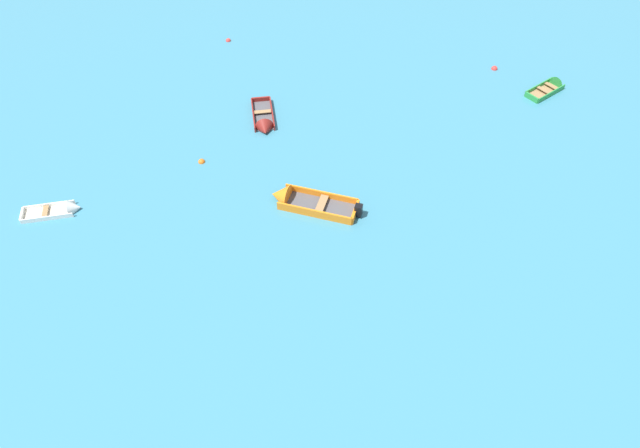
{
  "coord_description": "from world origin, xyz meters",
  "views": [
    {
      "loc": [
        -0.24,
        4.22,
        19.93
      ],
      "look_at": [
        0.0,
        21.85,
        0.15
      ],
      "focal_mm": 30.46,
      "sensor_mm": 36.0,
      "label": 1
    }
  ],
  "objects_px": {
    "mooring_buoy_midfield": "(202,162)",
    "rowboat_green_midfield_left": "(552,86)",
    "mooring_buoy_trailing": "(228,41)",
    "rowboat_white_distant_center": "(65,210)",
    "rowboat_maroon_cluster_inner": "(264,124)",
    "rowboat_orange_back_row_right": "(298,200)",
    "mooring_buoy_central": "(494,69)"
  },
  "relations": [
    {
      "from": "mooring_buoy_midfield",
      "to": "rowboat_green_midfield_left",
      "type": "bearing_deg",
      "value": 17.48
    },
    {
      "from": "rowboat_green_midfield_left",
      "to": "mooring_buoy_trailing",
      "type": "distance_m",
      "value": 21.95
    },
    {
      "from": "rowboat_white_distant_center",
      "to": "mooring_buoy_trailing",
      "type": "distance_m",
      "value": 17.64
    },
    {
      "from": "rowboat_green_midfield_left",
      "to": "rowboat_maroon_cluster_inner",
      "type": "xyz_separation_m",
      "value": [
        -18.04,
        -3.58,
        0.01
      ]
    },
    {
      "from": "rowboat_white_distant_center",
      "to": "rowboat_green_midfield_left",
      "type": "bearing_deg",
      "value": 20.46
    },
    {
      "from": "rowboat_green_midfield_left",
      "to": "rowboat_maroon_cluster_inner",
      "type": "height_order",
      "value": "rowboat_maroon_cluster_inner"
    },
    {
      "from": "rowboat_orange_back_row_right",
      "to": "mooring_buoy_midfield",
      "type": "bearing_deg",
      "value": 149.09
    },
    {
      "from": "rowboat_green_midfield_left",
      "to": "rowboat_orange_back_row_right",
      "type": "xyz_separation_m",
      "value": [
        -15.94,
        -9.92,
        0.07
      ]
    },
    {
      "from": "rowboat_maroon_cluster_inner",
      "to": "mooring_buoy_central",
      "type": "bearing_deg",
      "value": 21.33
    },
    {
      "from": "rowboat_green_midfield_left",
      "to": "rowboat_orange_back_row_right",
      "type": "height_order",
      "value": "rowboat_orange_back_row_right"
    },
    {
      "from": "mooring_buoy_midfield",
      "to": "rowboat_orange_back_row_right",
      "type": "bearing_deg",
      "value": -30.91
    },
    {
      "from": "rowboat_green_midfield_left",
      "to": "mooring_buoy_trailing",
      "type": "height_order",
      "value": "rowboat_green_midfield_left"
    },
    {
      "from": "rowboat_maroon_cluster_inner",
      "to": "rowboat_orange_back_row_right",
      "type": "relative_size",
      "value": 0.74
    },
    {
      "from": "mooring_buoy_trailing",
      "to": "mooring_buoy_central",
      "type": "bearing_deg",
      "value": -12.0
    },
    {
      "from": "rowboat_maroon_cluster_inner",
      "to": "mooring_buoy_trailing",
      "type": "bearing_deg",
      "value": 107.62
    },
    {
      "from": "rowboat_orange_back_row_right",
      "to": "mooring_buoy_central",
      "type": "height_order",
      "value": "rowboat_orange_back_row_right"
    },
    {
      "from": "mooring_buoy_midfield",
      "to": "rowboat_white_distant_center",
      "type": "bearing_deg",
      "value": -150.38
    },
    {
      "from": "rowboat_green_midfield_left",
      "to": "rowboat_white_distant_center",
      "type": "height_order",
      "value": "rowboat_green_midfield_left"
    },
    {
      "from": "mooring_buoy_trailing",
      "to": "mooring_buoy_midfield",
      "type": "xyz_separation_m",
      "value": [
        -0.2,
        -12.76,
        0.0
      ]
    },
    {
      "from": "mooring_buoy_trailing",
      "to": "rowboat_white_distant_center",
      "type": "bearing_deg",
      "value": -111.87
    },
    {
      "from": "mooring_buoy_central",
      "to": "rowboat_white_distant_center",
      "type": "bearing_deg",
      "value": -152.87
    },
    {
      "from": "mooring_buoy_central",
      "to": "mooring_buoy_midfield",
      "type": "height_order",
      "value": "mooring_buoy_central"
    },
    {
      "from": "mooring_buoy_trailing",
      "to": "mooring_buoy_central",
      "type": "distance_m",
      "value": 18.35
    },
    {
      "from": "rowboat_green_midfield_left",
      "to": "mooring_buoy_midfield",
      "type": "xyz_separation_m",
      "value": [
        -21.3,
        -6.71,
        -0.15
      ]
    },
    {
      "from": "rowboat_orange_back_row_right",
      "to": "mooring_buoy_trailing",
      "type": "bearing_deg",
      "value": 107.9
    },
    {
      "from": "mooring_buoy_midfield",
      "to": "mooring_buoy_central",
      "type": "bearing_deg",
      "value": 26.22
    },
    {
      "from": "rowboat_green_midfield_left",
      "to": "rowboat_orange_back_row_right",
      "type": "bearing_deg",
      "value": -148.12
    },
    {
      "from": "rowboat_orange_back_row_right",
      "to": "mooring_buoy_central",
      "type": "relative_size",
      "value": 11.45
    },
    {
      "from": "rowboat_maroon_cluster_inner",
      "to": "mooring_buoy_trailing",
      "type": "distance_m",
      "value": 10.1
    },
    {
      "from": "rowboat_maroon_cluster_inner",
      "to": "mooring_buoy_trailing",
      "type": "relative_size",
      "value": 9.95
    },
    {
      "from": "rowboat_white_distant_center",
      "to": "mooring_buoy_midfield",
      "type": "bearing_deg",
      "value": 29.62
    },
    {
      "from": "rowboat_white_distant_center",
      "to": "mooring_buoy_central",
      "type": "bearing_deg",
      "value": 27.13
    }
  ]
}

